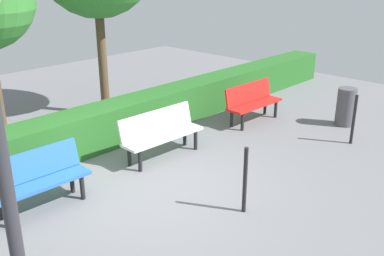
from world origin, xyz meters
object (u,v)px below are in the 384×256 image
at_px(bench_red, 252,101).
at_px(bench_blue, 38,178).
at_px(trash_bin, 346,107).
at_px(bench_white, 161,132).

bearing_deg(bench_red, bench_blue, 1.73).
bearing_deg(bench_red, trash_bin, 128.54).
relative_size(bench_white, bench_blue, 1.17).
bearing_deg(bench_blue, trash_bin, 167.38).
height_order(bench_red, bench_blue, same).
height_order(bench_white, trash_bin, bench_white).
distance_m(bench_red, bench_white, 2.72).
bearing_deg(bench_white, bench_red, -179.54).
bearing_deg(bench_white, bench_blue, 3.28).
height_order(bench_red, bench_white, same).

